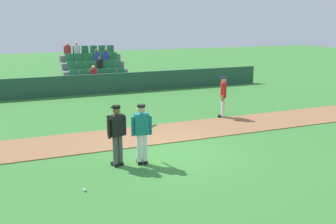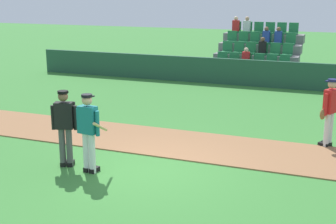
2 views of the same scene
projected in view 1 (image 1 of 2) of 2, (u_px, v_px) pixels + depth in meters
ground_plane at (171, 153)px, 11.60m from camera, size 80.00×80.00×0.00m
infield_dirt_path at (150, 134)px, 13.39m from camera, size 28.00×2.28×0.03m
dugout_fence at (102, 84)px, 20.86m from camera, size 20.00×0.16×1.11m
stadium_bleachers at (94, 75)px, 22.90m from camera, size 3.90×3.80×2.70m
batter_teal_jersey at (142, 132)px, 10.45m from camera, size 0.66×0.79×1.76m
umpire_home_plate at (117, 132)px, 10.32m from camera, size 0.57×0.40×1.76m
runner_red_jersey at (223, 96)px, 15.52m from camera, size 0.44×0.61×1.76m
baseball at (85, 190)px, 8.96m from camera, size 0.07×0.07×0.07m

